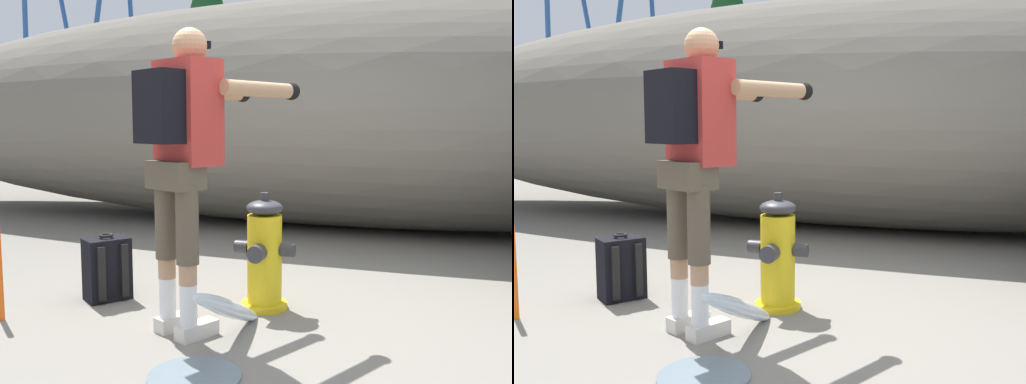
{
  "view_description": "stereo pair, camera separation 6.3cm",
  "coord_description": "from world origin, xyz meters",
  "views": [
    {
      "loc": [
        1.16,
        -3.3,
        1.23
      ],
      "look_at": [
        -0.14,
        0.55,
        0.75
      ],
      "focal_mm": 39.92,
      "sensor_mm": 36.0,
      "label": 1
    },
    {
      "loc": [
        1.22,
        -3.28,
        1.23
      ],
      "look_at": [
        -0.14,
        0.55,
        0.75
      ],
      "focal_mm": 39.92,
      "sensor_mm": 36.0,
      "label": 2
    }
  ],
  "objects": [
    {
      "name": "ground_plane",
      "position": [
        0.0,
        0.0,
        -0.02
      ],
      "size": [
        56.0,
        56.0,
        0.04
      ],
      "primitive_type": "cube",
      "color": "slate"
    },
    {
      "name": "dirt_embankment",
      "position": [
        0.0,
        3.64,
        1.37
      ],
      "size": [
        14.65,
        3.2,
        2.74
      ],
      "primitive_type": "ellipsoid",
      "color": "#666056",
      "rests_on": "ground_plane"
    },
    {
      "name": "fire_hydrant",
      "position": [
        0.02,
        0.25,
        0.36
      ],
      "size": [
        0.41,
        0.36,
        0.79
      ],
      "color": "gold",
      "rests_on": "ground_plane"
    },
    {
      "name": "hydrant_water_jet",
      "position": [
        0.02,
        -0.49,
        0.16
      ],
      "size": [
        0.46,
        1.21,
        0.52
      ],
      "color": "silver",
      "rests_on": "ground_plane"
    },
    {
      "name": "utility_worker",
      "position": [
        -0.27,
        -0.32,
        1.13
      ],
      "size": [
        0.79,
        1.04,
        1.78
      ],
      "rotation": [
        0.0,
        0.0,
        1.11
      ],
      "color": "beige",
      "rests_on": "ground_plane"
    },
    {
      "name": "spare_backpack",
      "position": [
        -1.1,
        0.09,
        0.22
      ],
      "size": [
        0.36,
        0.36,
        0.47
      ],
      "rotation": [
        0.0,
        0.0,
        2.52
      ],
      "color": "black",
      "rests_on": "ground_plane"
    },
    {
      "name": "pine_tree_left",
      "position": [
        -0.88,
        8.29,
        3.29
      ],
      "size": [
        2.9,
        2.9,
        5.9
      ],
      "color": "#47331E",
      "rests_on": "ground_plane"
    },
    {
      "name": "pine_tree_center",
      "position": [
        1.62,
        10.88,
        3.39
      ],
      "size": [
        2.87,
        2.87,
        6.59
      ],
      "color": "#47331E",
      "rests_on": "ground_plane"
    },
    {
      "name": "survey_stake",
      "position": [
        -1.49,
        -0.51,
        0.3
      ],
      "size": [
        0.04,
        0.04,
        0.6
      ],
      "primitive_type": "cylinder",
      "color": "#E55914",
      "rests_on": "ground_plane"
    }
  ]
}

